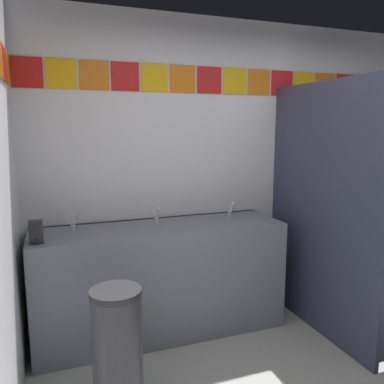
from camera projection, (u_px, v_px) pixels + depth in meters
wall_back at (231, 167)px, 3.61m from camera, size 3.64×0.09×2.60m
vanity_counter at (161, 277)px, 3.18m from camera, size 1.99×0.58×0.90m
faucet_left at (73, 224)px, 2.96m from camera, size 0.04×0.10×0.14m
faucet_center at (157, 217)px, 3.19m from camera, size 0.04×0.10×0.14m
faucet_right at (231, 211)px, 3.41m from camera, size 0.04×0.10×0.14m
soap_dispenser at (36, 232)px, 2.63m from camera, size 0.09×0.09×0.16m
stall_divider at (360, 215)px, 2.97m from camera, size 0.92×1.37×2.03m
toilet at (348, 275)px, 3.65m from camera, size 0.39×0.49×0.74m
trash_bin at (117, 346)px, 2.37m from camera, size 0.31×0.31×0.73m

